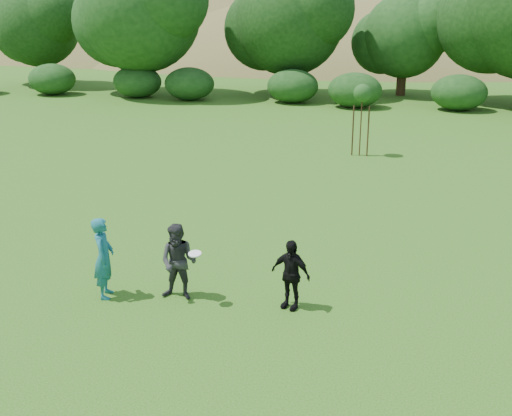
{
  "coord_description": "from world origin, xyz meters",
  "views": [
    {
      "loc": [
        3.44,
        -11.64,
        6.07
      ],
      "look_at": [
        0.0,
        3.0,
        1.1
      ],
      "focal_mm": 45.0,
      "sensor_mm": 36.0,
      "label": 1
    }
  ],
  "objects_px": {
    "player_teal": "(104,258)",
    "player_black": "(290,274)",
    "player_grey": "(179,262)",
    "sapling": "(362,95)"
  },
  "relations": [
    {
      "from": "player_teal",
      "to": "player_grey",
      "type": "distance_m",
      "value": 1.58
    },
    {
      "from": "player_teal",
      "to": "player_grey",
      "type": "height_order",
      "value": "player_teal"
    },
    {
      "from": "player_grey",
      "to": "sapling",
      "type": "relative_size",
      "value": 0.58
    },
    {
      "from": "player_teal",
      "to": "player_black",
      "type": "bearing_deg",
      "value": -100.32
    },
    {
      "from": "player_teal",
      "to": "player_black",
      "type": "height_order",
      "value": "player_teal"
    },
    {
      "from": "sapling",
      "to": "player_grey",
      "type": "bearing_deg",
      "value": -100.99
    },
    {
      "from": "player_teal",
      "to": "player_black",
      "type": "xyz_separation_m",
      "value": [
        3.9,
        0.38,
        -0.14
      ]
    },
    {
      "from": "player_black",
      "to": "player_teal",
      "type": "bearing_deg",
      "value": -155.61
    },
    {
      "from": "player_grey",
      "to": "player_black",
      "type": "relative_size",
      "value": 1.12
    },
    {
      "from": "player_black",
      "to": "sapling",
      "type": "relative_size",
      "value": 0.52
    }
  ]
}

